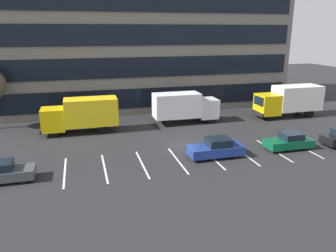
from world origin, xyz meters
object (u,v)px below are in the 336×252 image
Objects in this scene: box_truck_yellow_all at (82,114)px; box_truck_white at (185,106)px; sedan_charcoal at (2,172)px; sedan_navy at (216,148)px; box_truck_yellow at (289,100)px; sedan_forest at (289,142)px.

box_truck_yellow_all is 10.76m from box_truck_white.
sedan_navy is at bearing 1.61° from sedan_charcoal.
sedan_forest is (-6.46, -9.51, -1.34)m from box_truck_yellow.
sedan_charcoal is 22.07m from sedan_forest.
box_truck_white is 19.28m from sedan_charcoal.
box_truck_yellow is 16.31m from sedan_navy.
box_truck_yellow is 11.57m from sedan_forest.
box_truck_yellow_all is at bearing -179.66° from box_truck_yellow.
sedan_charcoal is at bearing -178.69° from sedan_forest.
sedan_forest is (22.06, 0.51, 0.01)m from sedan_charcoal.
box_truck_yellow_all reaches higher than sedan_navy.
box_truck_white reaches higher than sedan_navy.
box_truck_yellow is 30.26m from sedan_charcoal.
box_truck_yellow is 1.78× the size of sedan_navy.
sedan_navy is at bearing -93.78° from box_truck_white.
box_truck_white is 11.79m from sedan_forest.
box_truck_white is at bearing 86.22° from sedan_navy.
box_truck_white is at bearing 120.73° from sedan_forest.
box_truck_white reaches higher than sedan_forest.
sedan_charcoal is at bearing -178.39° from sedan_navy.
box_truck_yellow_all is 1.83× the size of sedan_forest.
box_truck_yellow_all reaches higher than sedan_forest.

